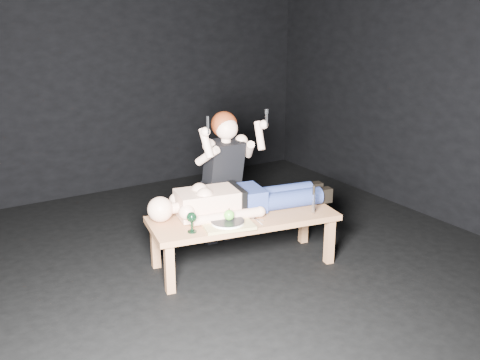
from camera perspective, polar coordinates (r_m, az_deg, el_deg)
The scene contains 13 objects.
ground at distance 4.71m, azimuth -2.16°, elevation -9.19°, with size 5.00×5.00×0.00m, color black.
back_wall at distance 6.53m, azimuth -13.47°, elevation 11.70°, with size 5.00×5.00×0.00m, color black.
table at distance 4.69m, azimuth 0.32°, elevation -6.28°, with size 1.56×0.59×0.45m, color #A1673F.
lying_man at distance 4.67m, azimuth 0.34°, elevation -1.62°, with size 1.59×0.48×0.27m, color #DCB08E, non-canonical shape.
kneeling_woman at distance 4.99m, azimuth -2.13°, elevation 0.41°, with size 0.69×0.77×1.29m, color black, non-canonical shape.
serving_tray at distance 4.39m, azimuth -1.29°, elevation -4.65°, with size 0.40×0.29×0.02m, color tan.
plate at distance 4.38m, azimuth -1.29°, elevation -4.38°, with size 0.26×0.26×0.02m, color white.
apple at distance 4.38m, azimuth -1.14°, elevation -3.65°, with size 0.09×0.09×0.09m, color #33901C.
goblet at distance 4.26m, azimuth -5.02°, elevation -4.39°, with size 0.08×0.08×0.17m, color black, non-canonical shape.
fork_flat at distance 4.35m, azimuth -3.28°, elevation -5.01°, with size 0.01×0.17×0.01m, color #B2B2B7.
knife_flat at distance 4.47m, azimuth 1.91°, elevation -4.33°, with size 0.01×0.17×0.01m, color #B2B2B7.
spoon_flat at distance 4.53m, azimuth 1.59°, elevation -4.07°, with size 0.01×0.17×0.01m, color #B2B2B7.
carving_knife at distance 4.64m, azimuth 7.64°, elevation -2.03°, with size 0.03×0.04×0.25m, color #B2B2B7, non-canonical shape.
Camera 1 is at (-2.06, -3.66, 2.13)m, focal length 41.14 mm.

